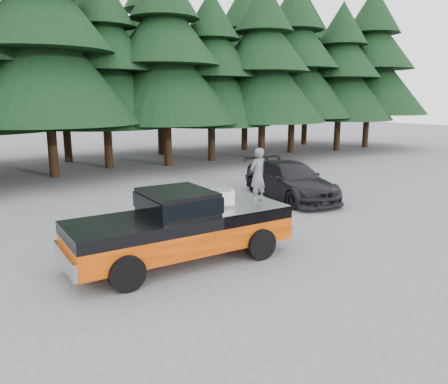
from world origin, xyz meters
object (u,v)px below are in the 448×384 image
pickup_truck (181,237)px  air_compressor (222,199)px  parked_car (290,180)px  man_on_bed (258,175)px

pickup_truck → air_compressor: bearing=0.5°
air_compressor → parked_car: size_ratio=0.11×
pickup_truck → air_compressor: 1.54m
parked_car → pickup_truck: bearing=-142.4°
pickup_truck → man_on_bed: size_ratio=3.91×
pickup_truck → man_on_bed: 2.79m
pickup_truck → man_on_bed: (2.39, -0.08, 1.43)m
air_compressor → man_on_bed: man_on_bed is taller
pickup_truck → man_on_bed: man_on_bed is taller
air_compressor → parked_car: air_compressor is taller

